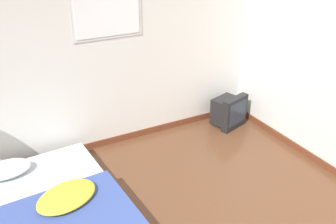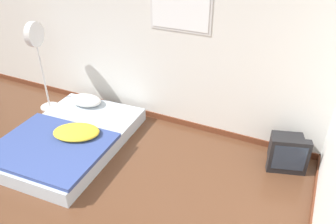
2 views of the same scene
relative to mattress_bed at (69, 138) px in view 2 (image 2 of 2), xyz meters
name	(u,v)px [view 2 (image 2 of 2)]	position (x,y,z in m)	size (l,w,h in m)	color
wall_back	(152,37)	(0.69, 1.18, 1.17)	(7.30, 0.08, 2.60)	silver
mattress_bed	(69,138)	(0.00, 0.00, 0.00)	(1.50, 2.04, 0.34)	silver
crt_tv	(287,152)	(2.74, 0.83, 0.10)	(0.51, 0.46, 0.47)	black
standing_fan	(37,47)	(-1.00, 0.68, 0.91)	(0.29, 0.38, 1.42)	silver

